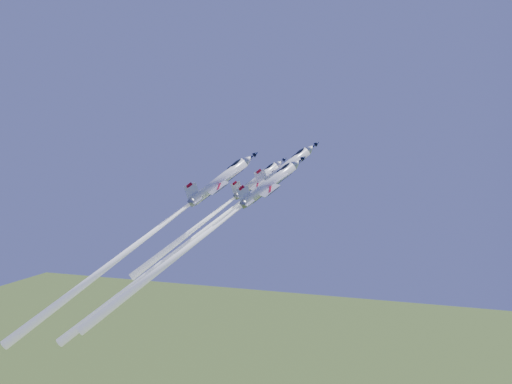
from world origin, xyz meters
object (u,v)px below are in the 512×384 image
(jet_left, at_px, (215,213))
(jet_slot, at_px, (143,240))
(jet_right, at_px, (203,236))
(jet_lead, at_px, (201,233))

(jet_left, height_order, jet_slot, jet_slot)
(jet_right, distance_m, jet_slot, 12.79)
(jet_lead, distance_m, jet_right, 7.39)
(jet_lead, height_order, jet_right, jet_lead)
(jet_left, bearing_deg, jet_lead, -62.45)
(jet_lead, relative_size, jet_left, 1.64)
(jet_left, relative_size, jet_right, 0.75)
(jet_right, bearing_deg, jet_lead, 172.35)
(jet_lead, bearing_deg, jet_slot, -84.31)
(jet_left, xyz_separation_m, jet_slot, (-11.07, -11.30, -4.70))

